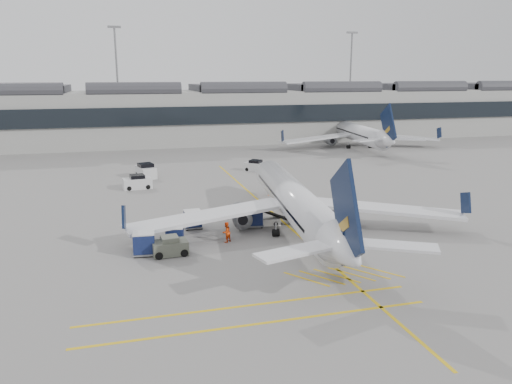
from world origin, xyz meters
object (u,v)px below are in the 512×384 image
object	(u,v)px
belt_loader	(260,219)
ramp_agent_a	(252,213)
airliner_main	(296,202)
ramp_agent_b	(226,232)
pushback_tug	(170,247)
baggage_cart_a	(253,216)

from	to	relation	value
belt_loader	ramp_agent_a	world-z (taller)	belt_loader
ramp_agent_a	airliner_main	bearing A→B (deg)	-104.56
ramp_agent_b	pushback_tug	bearing A→B (deg)	-14.78
ramp_agent_a	pushback_tug	world-z (taller)	ramp_agent_a
baggage_cart_a	pushback_tug	xyz separation A→B (m)	(-8.65, -5.79, -0.37)
airliner_main	baggage_cart_a	size ratio (longest dim) A/B	16.39
belt_loader	airliner_main	bearing A→B (deg)	-37.79
belt_loader	baggage_cart_a	world-z (taller)	baggage_cart_a
airliner_main	pushback_tug	size ratio (longest dim) A/B	11.77
airliner_main	belt_loader	bearing A→B (deg)	144.60
baggage_cart_a	ramp_agent_b	world-z (taller)	baggage_cart_a
airliner_main	ramp_agent_b	distance (m)	7.52
ramp_agent_b	belt_loader	bearing A→B (deg)	-170.52
belt_loader	ramp_agent_b	size ratio (longest dim) A/B	2.51
baggage_cart_a	ramp_agent_a	bearing A→B (deg)	85.57
belt_loader	pushback_tug	bearing A→B (deg)	-142.43
airliner_main	belt_loader	distance (m)	4.40
ramp_agent_b	pushback_tug	xyz separation A→B (m)	(-5.17, -1.95, -0.21)
belt_loader	ramp_agent_b	xyz separation A→B (m)	(-4.27, -4.25, 0.37)
ramp_agent_a	belt_loader	bearing A→B (deg)	-128.52
belt_loader	ramp_agent_a	size ratio (longest dim) A/B	2.64
airliner_main	pushback_tug	bearing A→B (deg)	-156.81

